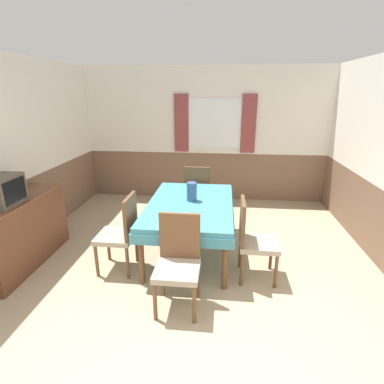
% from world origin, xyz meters
% --- Properties ---
extents(wall_back, '(5.15, 0.10, 2.60)m').
position_xyz_m(wall_back, '(0.01, 4.44, 1.31)').
color(wall_back, white).
rests_on(wall_back, ground_plane).
extents(wall_left, '(0.05, 4.82, 2.60)m').
position_xyz_m(wall_left, '(-2.40, 2.21, 1.30)').
color(wall_left, white).
rests_on(wall_left, ground_plane).
extents(dining_table, '(1.14, 1.77, 0.72)m').
position_xyz_m(dining_table, '(-0.04, 2.18, 0.62)').
color(dining_table, teal).
rests_on(dining_table, ground_plane).
extents(chair_right_near, '(0.44, 0.44, 0.97)m').
position_xyz_m(chair_right_near, '(0.74, 1.65, 0.52)').
color(chair_right_near, brown).
rests_on(chair_right_near, ground_plane).
extents(chair_head_near, '(0.44, 0.44, 0.97)m').
position_xyz_m(chair_head_near, '(-0.04, 1.08, 0.52)').
color(chair_head_near, brown).
rests_on(chair_head_near, ground_plane).
extents(chair_head_window, '(0.44, 0.44, 0.97)m').
position_xyz_m(chair_head_window, '(-0.04, 3.27, 0.52)').
color(chair_head_window, brown).
rests_on(chair_head_window, ground_plane).
extents(chair_left_near, '(0.44, 0.44, 0.97)m').
position_xyz_m(chair_left_near, '(-0.83, 1.65, 0.52)').
color(chair_left_near, brown).
rests_on(chair_left_near, ground_plane).
extents(sideboard, '(0.46, 1.44, 0.88)m').
position_xyz_m(sideboard, '(-2.13, 1.64, 0.45)').
color(sideboard, brown).
rests_on(sideboard, ground_plane).
extents(tv, '(0.29, 0.43, 0.35)m').
position_xyz_m(tv, '(-2.10, 1.46, 1.05)').
color(tv, '#51473D').
rests_on(tv, sideboard).
extents(vase, '(0.14, 0.14, 0.25)m').
position_xyz_m(vase, '(-0.03, 2.26, 0.85)').
color(vase, '#335684').
rests_on(vase, dining_table).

